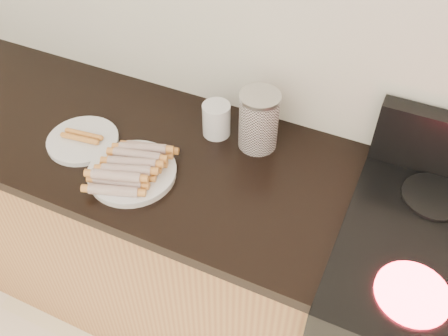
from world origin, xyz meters
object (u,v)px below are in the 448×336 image
at_px(side_plate, 83,140).
at_px(mug, 216,120).
at_px(canister, 259,120).
at_px(main_plate, 132,173).

bearing_deg(side_plate, mug, 30.94).
height_order(side_plate, canister, canister).
xyz_separation_m(main_plate, mug, (0.14, 0.28, 0.05)).
distance_m(side_plate, mug, 0.43).
xyz_separation_m(main_plate, canister, (0.29, 0.29, 0.09)).
distance_m(main_plate, side_plate, 0.23).
height_order(canister, mug, canister).
relative_size(main_plate, mug, 2.32).
xyz_separation_m(main_plate, side_plate, (-0.22, 0.06, -0.00)).
relative_size(canister, mug, 1.72).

